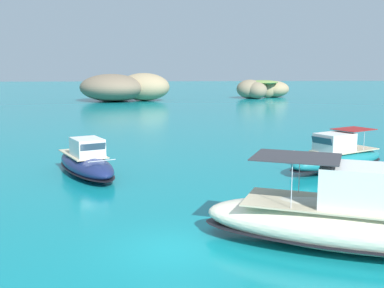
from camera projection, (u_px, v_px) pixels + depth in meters
name	position (u px, v px, depth m)	size (l,w,h in m)	color
ground_plane	(175.00, 249.00, 16.14)	(400.00, 400.00, 0.00)	#0F7F89
islet_large	(120.00, 89.00, 88.37)	(20.78, 19.78, 5.21)	#756651
islet_small	(261.00, 89.00, 96.37)	(13.82, 11.78, 3.82)	#84755B
motorboat_navy	(86.00, 162.00, 27.27)	(5.28, 7.72, 2.21)	navy
motorboat_cream	(347.00, 221.00, 16.06)	(10.45, 6.84, 3.16)	beige
motorboat_teal	(338.00, 158.00, 28.53)	(7.99, 5.86, 2.46)	#19727A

